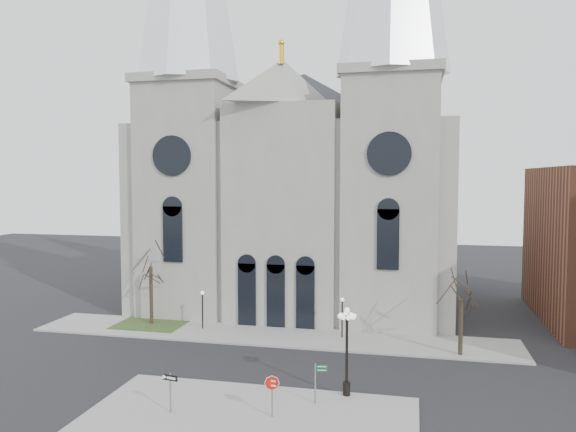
% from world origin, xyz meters
% --- Properties ---
extents(ground, '(160.00, 160.00, 0.00)m').
position_xyz_m(ground, '(0.00, 0.00, 0.00)').
color(ground, black).
rests_on(ground, ground).
extents(sidewalk_near, '(18.00, 10.00, 0.14)m').
position_xyz_m(sidewalk_near, '(3.00, -5.00, 0.07)').
color(sidewalk_near, gray).
rests_on(sidewalk_near, ground).
extents(sidewalk_far, '(40.00, 6.00, 0.14)m').
position_xyz_m(sidewalk_far, '(0.00, 11.00, 0.07)').
color(sidewalk_far, gray).
rests_on(sidewalk_far, ground).
extents(grass_patch, '(6.00, 5.00, 0.18)m').
position_xyz_m(grass_patch, '(-11.00, 12.00, 0.09)').
color(grass_patch, '#344B20').
rests_on(grass_patch, ground).
extents(cathedral, '(33.00, 26.66, 54.00)m').
position_xyz_m(cathedral, '(0.00, 22.86, 18.48)').
color(cathedral, gray).
rests_on(cathedral, ground).
extents(tree_left, '(3.20, 3.20, 7.50)m').
position_xyz_m(tree_left, '(-11.00, 12.00, 5.58)').
color(tree_left, black).
rests_on(tree_left, ground).
extents(tree_right, '(3.20, 3.20, 6.00)m').
position_xyz_m(tree_right, '(15.00, 9.00, 4.47)').
color(tree_right, black).
rests_on(tree_right, ground).
extents(ped_lamp_left, '(0.32, 0.32, 3.26)m').
position_xyz_m(ped_lamp_left, '(-6.00, 11.50, 2.33)').
color(ped_lamp_left, black).
rests_on(ped_lamp_left, sidewalk_far).
extents(ped_lamp_right, '(0.32, 0.32, 3.26)m').
position_xyz_m(ped_lamp_right, '(6.00, 11.50, 2.33)').
color(ped_lamp_right, black).
rests_on(ped_lamp_right, sidewalk_far).
extents(stop_sign, '(0.82, 0.16, 2.30)m').
position_xyz_m(stop_sign, '(4.23, -4.40, 1.79)').
color(stop_sign, slate).
rests_on(stop_sign, sidewalk_near).
extents(globe_lamp, '(1.43, 1.43, 5.30)m').
position_xyz_m(globe_lamp, '(7.79, -0.50, 3.47)').
color(globe_lamp, black).
rests_on(globe_lamp, sidewalk_near).
extents(one_way_sign, '(0.96, 0.21, 2.22)m').
position_xyz_m(one_way_sign, '(-1.38, -5.07, 1.64)').
color(one_way_sign, slate).
rests_on(one_way_sign, sidewalk_near).
extents(street_name_sign, '(0.74, 0.18, 2.32)m').
position_xyz_m(street_name_sign, '(6.26, -2.05, 1.51)').
color(street_name_sign, slate).
rests_on(street_name_sign, sidewalk_near).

